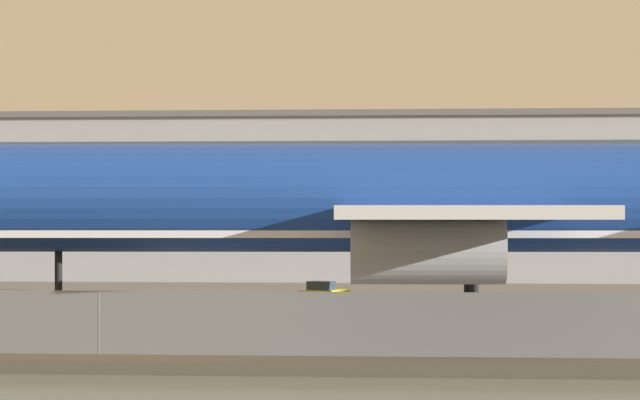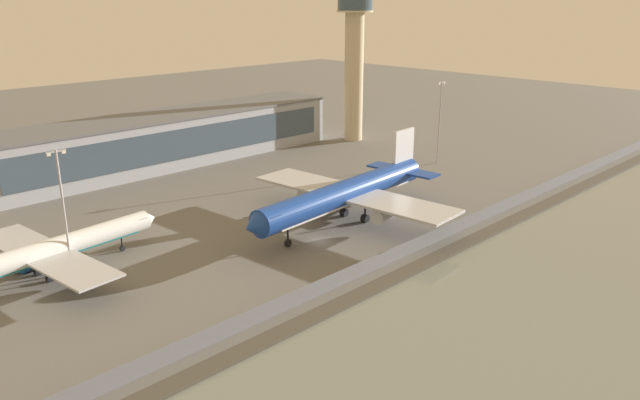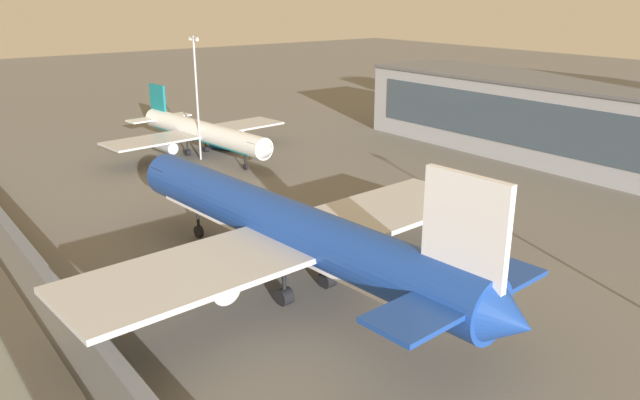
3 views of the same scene
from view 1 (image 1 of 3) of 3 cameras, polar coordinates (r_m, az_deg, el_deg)
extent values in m
plane|color=#66635E|center=(88.64, -4.48, -4.08)|extent=(500.00, 500.00, 0.00)
cube|color=#474238|center=(68.61, -7.58, -4.98)|extent=(320.00, 3.00, 0.50)
cube|color=slate|center=(72.90, -6.75, -3.83)|extent=(280.00, 0.08, 2.72)
cylinder|color=slate|center=(72.90, -6.75, -3.83)|extent=(0.10, 0.10, 2.72)
cylinder|color=#193D93|center=(90.52, 2.51, 0.07)|extent=(47.99, 8.87, 5.24)
cube|color=silver|center=(90.52, 2.51, -0.85)|extent=(40.77, 7.28, 0.94)
cube|color=#B7BABF|center=(79.15, 4.39, -0.36)|extent=(12.22, 23.65, 0.52)
cube|color=#B7BABF|center=(102.04, 3.74, -0.34)|extent=(12.22, 23.65, 0.52)
cylinder|color=#B7BABF|center=(80.94, 3.31, -1.56)|extent=(6.88, 3.38, 2.88)
cylinder|color=#B7BABF|center=(100.17, 2.97, -1.31)|extent=(6.88, 3.38, 2.88)
cylinder|color=black|center=(91.83, -7.97, -2.53)|extent=(0.37, 0.37, 3.06)
cylinder|color=black|center=(91.90, -7.98, -3.48)|extent=(1.51, 0.69, 1.47)
cylinder|color=black|center=(87.97, 4.73, -2.63)|extent=(0.42, 0.42, 3.06)
cylinder|color=black|center=(88.04, 4.73, -3.62)|extent=(1.77, 1.30, 1.69)
cylinder|color=black|center=(93.45, 4.54, -2.49)|extent=(0.42, 0.42, 3.06)
cylinder|color=black|center=(93.52, 4.54, -3.43)|extent=(1.77, 1.30, 1.69)
cube|color=yellow|center=(105.78, 0.14, -3.05)|extent=(2.72, 3.57, 1.11)
cube|color=#283847|center=(105.39, 0.03, -2.63)|extent=(1.62, 1.53, 0.50)
cylinder|color=black|center=(104.60, 0.20, -3.30)|extent=(0.48, 0.73, 0.70)
cylinder|color=black|center=(105.26, -0.45, -3.28)|extent=(0.48, 0.73, 0.70)
cylinder|color=black|center=(106.34, 0.71, -3.25)|extent=(0.48, 0.73, 0.70)
cylinder|color=black|center=(106.99, 0.07, -3.23)|extent=(0.48, 0.73, 0.70)
cube|color=#9EA3AD|center=(157.05, 4.08, 0.01)|extent=(101.82, 18.76, 13.25)
cube|color=#3D4C5B|center=(147.60, 3.96, 0.28)|extent=(93.68, 0.16, 7.95)
cube|color=#5B5E63|center=(157.23, 4.08, 2.51)|extent=(102.42, 19.36, 0.50)
camera|label=2|loc=(101.28, -78.35, 22.26)|focal=35.00mm
camera|label=3|loc=(75.72, 41.84, 16.88)|focal=35.00mm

